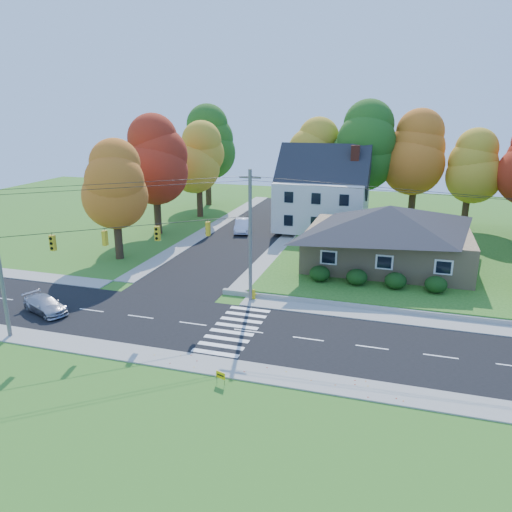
{
  "coord_description": "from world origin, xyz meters",
  "views": [
    {
      "loc": [
        9.19,
        -28.65,
        14.33
      ],
      "look_at": [
        -1.9,
        8.0,
        2.72
      ],
      "focal_mm": 35.0,
      "sensor_mm": 36.0,
      "label": 1
    }
  ],
  "objects": [
    {
      "name": "ground",
      "position": [
        0.0,
        0.0,
        0.0
      ],
      "size": [
        120.0,
        120.0,
        0.0
      ],
      "primitive_type": "plane",
      "color": "#3D7923"
    },
    {
      "name": "road_main",
      "position": [
        0.0,
        0.0,
        0.01
      ],
      "size": [
        90.0,
        8.0,
        0.02
      ],
      "primitive_type": "cube",
      "color": "black",
      "rests_on": "ground"
    },
    {
      "name": "road_cross",
      "position": [
        -8.0,
        26.0,
        0.01
      ],
      "size": [
        8.0,
        44.0,
        0.02
      ],
      "primitive_type": "cube",
      "color": "black",
      "rests_on": "ground"
    },
    {
      "name": "sidewalk_north",
      "position": [
        0.0,
        5.0,
        0.04
      ],
      "size": [
        90.0,
        2.0,
        0.08
      ],
      "primitive_type": "cube",
      "color": "#9C9A90",
      "rests_on": "ground"
    },
    {
      "name": "sidewalk_south",
      "position": [
        0.0,
        -5.0,
        0.04
      ],
      "size": [
        90.0,
        2.0,
        0.08
      ],
      "primitive_type": "cube",
      "color": "#9C9A90",
      "rests_on": "ground"
    },
    {
      "name": "lawn",
      "position": [
        13.0,
        21.0,
        0.25
      ],
      "size": [
        30.0,
        30.0,
        0.5
      ],
      "primitive_type": "cube",
      "color": "#3D7923",
      "rests_on": "ground"
    },
    {
      "name": "ranch_house",
      "position": [
        8.0,
        16.0,
        3.27
      ],
      "size": [
        14.6,
        10.6,
        5.4
      ],
      "color": "tan",
      "rests_on": "lawn"
    },
    {
      "name": "colonial_house",
      "position": [
        0.04,
        28.0,
        4.58
      ],
      "size": [
        10.4,
        8.4,
        9.6
      ],
      "color": "silver",
      "rests_on": "lawn"
    },
    {
      "name": "hedge_row",
      "position": [
        7.5,
        9.8,
        1.14
      ],
      "size": [
        10.7,
        1.7,
        1.27
      ],
      "color": "#163A10",
      "rests_on": "lawn"
    },
    {
      "name": "traffic_infrastructure",
      "position": [
        -0.15,
        1.35,
        5.15
      ],
      "size": [
        38.1,
        10.66,
        10.0
      ],
      "color": "#666059",
      "rests_on": "ground"
    },
    {
      "name": "tree_lot_0",
      "position": [
        -2.0,
        34.0,
        8.31
      ],
      "size": [
        6.72,
        6.72,
        12.51
      ],
      "color": "#3F2A19",
      "rests_on": "lawn"
    },
    {
      "name": "tree_lot_1",
      "position": [
        4.0,
        33.0,
        9.61
      ],
      "size": [
        7.84,
        7.84,
        14.6
      ],
      "color": "#3F2A19",
      "rests_on": "lawn"
    },
    {
      "name": "tree_lot_2",
      "position": [
        10.0,
        34.0,
        8.96
      ],
      "size": [
        7.28,
        7.28,
        13.56
      ],
      "color": "#3F2A19",
      "rests_on": "lawn"
    },
    {
      "name": "tree_lot_3",
      "position": [
        16.0,
        33.0,
        7.65
      ],
      "size": [
        6.16,
        6.16,
        11.47
      ],
      "color": "#3F2A19",
      "rests_on": "lawn"
    },
    {
      "name": "tree_west_0",
      "position": [
        -17.0,
        12.0,
        7.15
      ],
      "size": [
        6.16,
        6.16,
        11.47
      ],
      "color": "#3F2A19",
      "rests_on": "ground"
    },
    {
      "name": "tree_west_1",
      "position": [
        -18.0,
        22.0,
        8.46
      ],
      "size": [
        7.28,
        7.28,
        13.56
      ],
      "color": "#3F2A19",
      "rests_on": "ground"
    },
    {
      "name": "tree_west_2",
      "position": [
        -17.0,
        32.0,
        7.81
      ],
      "size": [
        6.72,
        6.72,
        12.51
      ],
      "color": "#3F2A19",
      "rests_on": "ground"
    },
    {
      "name": "tree_west_3",
      "position": [
        -19.0,
        40.0,
        9.11
      ],
      "size": [
        7.84,
        7.84,
        14.6
      ],
      "color": "#3F2A19",
      "rests_on": "ground"
    },
    {
      "name": "silver_sedan",
      "position": [
        -14.91,
        -1.28,
        0.61
      ],
      "size": [
        4.4,
        3.08,
        1.18
      ],
      "primitive_type": "imported",
      "rotation": [
        0.0,
        0.0,
        1.18
      ],
      "color": "#AEADB8",
      "rests_on": "road_main"
    },
    {
      "name": "white_car",
      "position": [
        -8.88,
        25.48,
        0.79
      ],
      "size": [
        2.68,
        4.91,
        1.53
      ],
      "primitive_type": "imported",
      "rotation": [
        0.0,
        0.0,
        0.24
      ],
      "color": "white",
      "rests_on": "road_cross"
    },
    {
      "name": "fire_hydrant",
      "position": [
        -1.34,
        5.51,
        0.4
      ],
      "size": [
        0.47,
        0.37,
        0.83
      ],
      "color": "gold",
      "rests_on": "ground"
    },
    {
      "name": "yard_sign",
      "position": [
        0.56,
        -6.65,
        0.53
      ],
      "size": [
        0.58,
        0.21,
        0.75
      ],
      "color": "black",
      "rests_on": "ground"
    }
  ]
}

